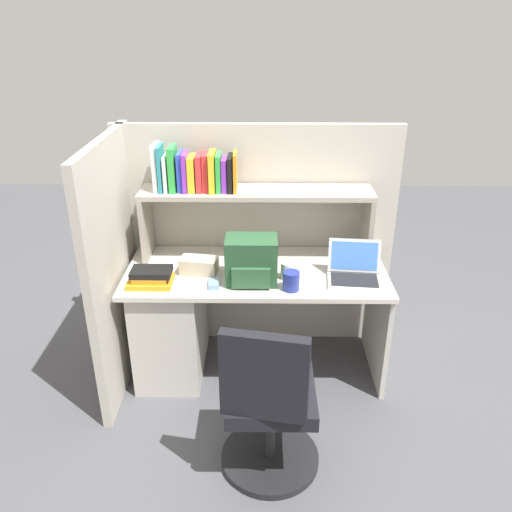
{
  "coord_description": "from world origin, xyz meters",
  "views": [
    {
      "loc": [
        0.03,
        -2.85,
        2.18
      ],
      "look_at": [
        0.0,
        -0.05,
        0.85
      ],
      "focal_mm": 36.4,
      "sensor_mm": 36.0,
      "label": 1
    }
  ],
  "objects_px": {
    "paper_cup": "(287,271)",
    "backpack": "(251,261)",
    "laptop": "(354,271)",
    "computer_mouse": "(214,284)",
    "snack_canister": "(291,281)",
    "office_chair": "(269,410)",
    "tissue_box": "(199,266)"
  },
  "relations": [
    {
      "from": "paper_cup",
      "to": "office_chair",
      "type": "relative_size",
      "value": 0.11
    },
    {
      "from": "tissue_box",
      "to": "snack_canister",
      "type": "distance_m",
      "value": 0.58
    },
    {
      "from": "paper_cup",
      "to": "office_chair",
      "type": "distance_m",
      "value": 0.86
    },
    {
      "from": "tissue_box",
      "to": "office_chair",
      "type": "distance_m",
      "value": 1.0
    },
    {
      "from": "snack_canister",
      "to": "office_chair",
      "type": "distance_m",
      "value": 0.74
    },
    {
      "from": "paper_cup",
      "to": "tissue_box",
      "type": "height_order",
      "value": "paper_cup"
    },
    {
      "from": "backpack",
      "to": "tissue_box",
      "type": "xyz_separation_m",
      "value": [
        -0.32,
        0.1,
        -0.08
      ]
    },
    {
      "from": "paper_cup",
      "to": "office_chair",
      "type": "bearing_deg",
      "value": -98.42
    },
    {
      "from": "paper_cup",
      "to": "backpack",
      "type": "bearing_deg",
      "value": -169.82
    },
    {
      "from": "computer_mouse",
      "to": "paper_cup",
      "type": "xyz_separation_m",
      "value": [
        0.43,
        0.1,
        0.04
      ]
    },
    {
      "from": "computer_mouse",
      "to": "snack_canister",
      "type": "relative_size",
      "value": 0.92
    },
    {
      "from": "backpack",
      "to": "tissue_box",
      "type": "relative_size",
      "value": 1.36
    },
    {
      "from": "backpack",
      "to": "paper_cup",
      "type": "xyz_separation_m",
      "value": [
        0.21,
        0.04,
        -0.08
      ]
    },
    {
      "from": "backpack",
      "to": "office_chair",
      "type": "distance_m",
      "value": 0.86
    },
    {
      "from": "backpack",
      "to": "snack_canister",
      "type": "distance_m",
      "value": 0.26
    },
    {
      "from": "backpack",
      "to": "paper_cup",
      "type": "relative_size",
      "value": 2.85
    },
    {
      "from": "laptop",
      "to": "paper_cup",
      "type": "xyz_separation_m",
      "value": [
        -0.4,
        0.0,
        0.0
      ]
    },
    {
      "from": "laptop",
      "to": "backpack",
      "type": "distance_m",
      "value": 0.62
    },
    {
      "from": "laptop",
      "to": "backpack",
      "type": "xyz_separation_m",
      "value": [
        -0.61,
        -0.04,
        0.08
      ]
    },
    {
      "from": "paper_cup",
      "to": "snack_canister",
      "type": "bearing_deg",
      "value": -82.81
    },
    {
      "from": "tissue_box",
      "to": "computer_mouse",
      "type": "bearing_deg",
      "value": -49.53
    },
    {
      "from": "computer_mouse",
      "to": "office_chair",
      "type": "bearing_deg",
      "value": -70.4
    },
    {
      "from": "laptop",
      "to": "snack_canister",
      "type": "bearing_deg",
      "value": -160.59
    },
    {
      "from": "backpack",
      "to": "computer_mouse",
      "type": "bearing_deg",
      "value": -163.56
    },
    {
      "from": "paper_cup",
      "to": "snack_canister",
      "type": "distance_m",
      "value": 0.14
    },
    {
      "from": "tissue_box",
      "to": "snack_canister",
      "type": "relative_size",
      "value": 1.95
    },
    {
      "from": "backpack",
      "to": "snack_canister",
      "type": "xyz_separation_m",
      "value": [
        0.23,
        -0.1,
        -0.08
      ]
    },
    {
      "from": "laptop",
      "to": "paper_cup",
      "type": "relative_size",
      "value": 3.16
    },
    {
      "from": "computer_mouse",
      "to": "office_chair",
      "type": "xyz_separation_m",
      "value": [
        0.32,
        -0.65,
        -0.35
      ]
    },
    {
      "from": "backpack",
      "to": "office_chair",
      "type": "relative_size",
      "value": 0.32
    },
    {
      "from": "backpack",
      "to": "computer_mouse",
      "type": "xyz_separation_m",
      "value": [
        -0.22,
        -0.06,
        -0.12
      ]
    },
    {
      "from": "laptop",
      "to": "backpack",
      "type": "relative_size",
      "value": 1.11
    }
  ]
}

